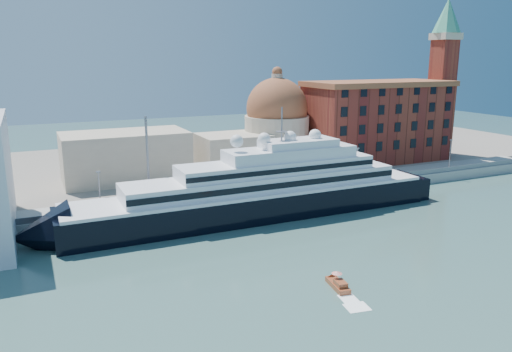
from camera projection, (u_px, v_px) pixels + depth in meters
name	position (u px, v px, depth m)	size (l,w,h in m)	color
ground	(317.00, 255.00, 82.19)	(400.00, 400.00, 0.00)	#325757
quay	(238.00, 197.00, 111.94)	(180.00, 10.00, 2.50)	gray
land	(184.00, 164.00, 148.21)	(260.00, 72.00, 2.00)	slate
quay_fence	(246.00, 194.00, 107.53)	(180.00, 0.10, 1.20)	slate
superyacht	(244.00, 197.00, 100.21)	(86.76, 12.03, 25.93)	black
water_taxi	(338.00, 284.00, 70.44)	(2.50, 5.33, 2.43)	maroon
warehouse	(377.00, 121.00, 146.14)	(43.00, 19.00, 23.25)	maroon
campanile	(443.00, 68.00, 152.46)	(8.40, 8.40, 47.00)	maroon
church	(225.00, 138.00, 133.26)	(66.00, 18.00, 25.50)	beige
lamp_posts	(184.00, 166.00, 103.25)	(120.80, 2.40, 18.00)	slate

